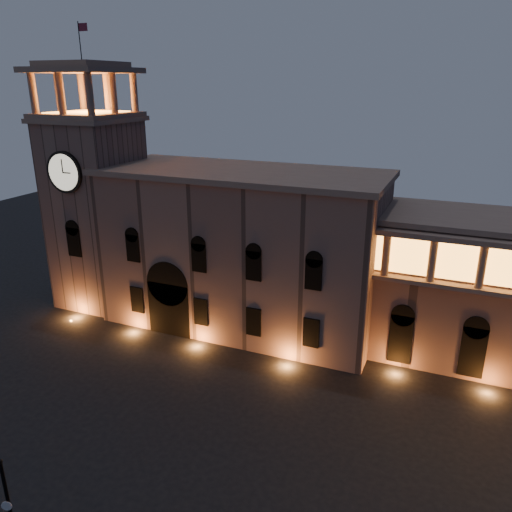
% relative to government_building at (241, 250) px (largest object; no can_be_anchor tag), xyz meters
% --- Properties ---
extents(ground, '(160.00, 160.00, 0.00)m').
position_rel_government_building_xyz_m(ground, '(2.08, -21.93, -8.77)').
color(ground, black).
rests_on(ground, ground).
extents(government_building, '(30.80, 12.80, 17.60)m').
position_rel_government_building_xyz_m(government_building, '(0.00, 0.00, 0.00)').
color(government_building, '#77584E').
rests_on(government_building, ground).
extents(clock_tower, '(9.80, 9.80, 32.40)m').
position_rel_government_building_xyz_m(clock_tower, '(-18.42, -0.95, 3.73)').
color(clock_tower, '#77584E').
rests_on(clock_tower, ground).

